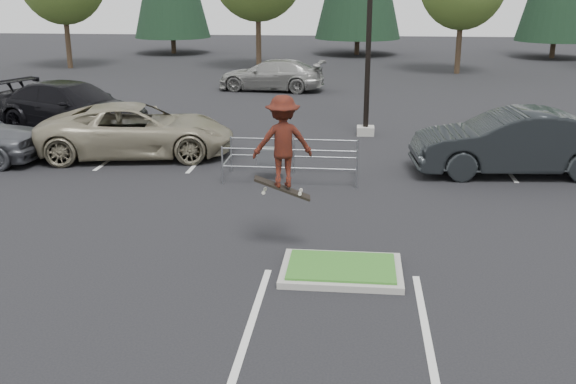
# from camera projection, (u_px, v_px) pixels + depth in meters

# --- Properties ---
(ground) EXTENTS (120.00, 120.00, 0.00)m
(ground) POSITION_uv_depth(u_px,v_px,m) (341.00, 273.00, 12.34)
(ground) COLOR black
(ground) RESTS_ON ground
(grass_median) EXTENTS (2.20, 1.60, 0.16)m
(grass_median) POSITION_uv_depth(u_px,v_px,m) (341.00, 269.00, 12.31)
(grass_median) COLOR gray
(grass_median) RESTS_ON ground
(stall_lines) EXTENTS (22.62, 17.60, 0.01)m
(stall_lines) POSITION_uv_depth(u_px,v_px,m) (298.00, 180.00, 18.20)
(stall_lines) COLOR silver
(stall_lines) RESTS_ON ground
(light_pole) EXTENTS (0.70, 0.60, 10.12)m
(light_pole) POSITION_uv_depth(u_px,v_px,m) (370.00, 0.00, 22.35)
(light_pole) COLOR gray
(light_pole) RESTS_ON ground
(cart_corral) EXTENTS (3.59, 1.30, 1.01)m
(cart_corral) POSITION_uv_depth(u_px,v_px,m) (276.00, 156.00, 18.15)
(cart_corral) COLOR gray
(cart_corral) RESTS_ON ground
(skateboarder) EXTENTS (1.26, 0.92, 2.04)m
(skateboarder) POSITION_uv_depth(u_px,v_px,m) (282.00, 142.00, 12.76)
(skateboarder) COLOR black
(skateboarder) RESTS_ON ground
(car_l_tan) EXTENTS (6.21, 3.66, 1.62)m
(car_l_tan) POSITION_uv_depth(u_px,v_px,m) (136.00, 131.00, 20.49)
(car_l_tan) COLOR gray
(car_l_tan) RESTS_ON ground
(car_l_black) EXTENTS (6.56, 4.48, 1.76)m
(car_l_black) POSITION_uv_depth(u_px,v_px,m) (70.00, 107.00, 24.00)
(car_l_black) COLOR black
(car_l_black) RESTS_ON ground
(car_r_charc) EXTENTS (5.59, 2.36, 1.80)m
(car_r_charc) POSITION_uv_depth(u_px,v_px,m) (513.00, 142.00, 18.57)
(car_r_charc) COLOR black
(car_r_charc) RESTS_ON ground
(car_far_silver) EXTENTS (5.46, 2.70, 1.53)m
(car_far_silver) POSITION_uv_depth(u_px,v_px,m) (272.00, 75.00, 33.42)
(car_far_silver) COLOR gray
(car_far_silver) RESTS_ON ground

